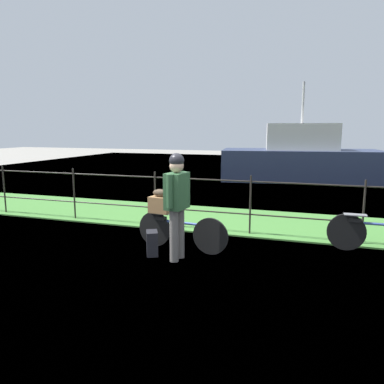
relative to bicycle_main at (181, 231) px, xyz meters
The scene contains 11 objects.
ground_plane 0.83m from the bicycle_main, 92.45° to the right, with size 60.00×60.00×0.00m, color gray.
grass_strip 2.29m from the bicycle_main, 90.82° to the left, with size 27.00×2.40×0.03m, color #478438.
harbor_water 8.45m from the bicycle_main, 90.22° to the left, with size 30.00×30.00×0.00m, color #426684.
iron_fence 1.32m from the bicycle_main, 91.46° to the left, with size 18.04×0.04×1.17m.
bicycle_main is the anchor object (origin of this frame).
wooden_crate 0.58m from the bicycle_main, behind, with size 0.37×0.24×0.28m, color olive.
terrier_dog 0.74m from the bicycle_main, behind, with size 0.32×0.17×0.18m.
cyclist_person 0.83m from the bicycle_main, 76.20° to the right, with size 0.31×0.54×1.68m.
backpack_on_paving 0.55m from the bicycle_main, 130.84° to the right, with size 0.28×0.18×0.40m, color black.
bicycle_parked 3.27m from the bicycle_main, 15.48° to the left, with size 1.62×0.16×0.63m.
moored_boat_near 9.91m from the bicycle_main, 81.09° to the left, with size 6.41×3.17×3.86m.
Camera 1 is at (2.15, -4.99, 2.04)m, focal length 34.84 mm.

